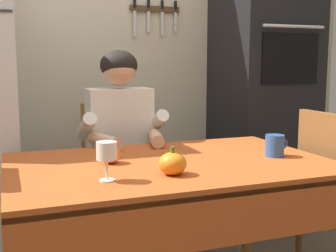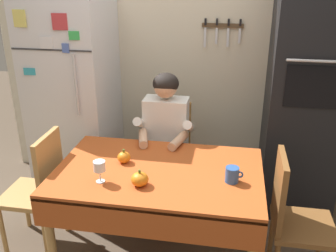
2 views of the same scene
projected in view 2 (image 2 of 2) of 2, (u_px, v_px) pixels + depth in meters
The scene contains 12 objects.
back_wall_assembly at pixel (190, 51), 3.48m from camera, with size 3.70×0.13×2.60m.
refrigerator at pixel (75, 100), 3.44m from camera, with size 0.68×0.71×1.80m.
wall_oven at pixel (305, 94), 3.10m from camera, with size 0.60×0.64×2.10m.
dining_table at pixel (158, 182), 2.58m from camera, with size 1.40×0.90×0.74m.
chair_behind_person at pixel (169, 150), 3.37m from camera, with size 0.40×0.40×0.93m.
seated_person at pixel (165, 135), 3.11m from camera, with size 0.47×0.55×1.25m.
chair_left_side at pixel (40, 186), 2.80m from camera, with size 0.40×0.40×0.93m.
chair_right_side at pixel (292, 215), 2.47m from camera, with size 0.40×0.40×0.93m.
coffee_mug at pixel (232, 175), 2.41m from camera, with size 0.11×0.09×0.10m.
wine_glass at pixel (99, 167), 2.38m from camera, with size 0.08×0.08×0.15m.
pumpkin_large at pixel (140, 179), 2.37m from camera, with size 0.11×0.11×0.11m.
pumpkin_medium at pixel (124, 157), 2.65m from camera, with size 0.09×0.09×0.10m.
Camera 2 is at (0.46, -2.11, 2.00)m, focal length 40.47 mm.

